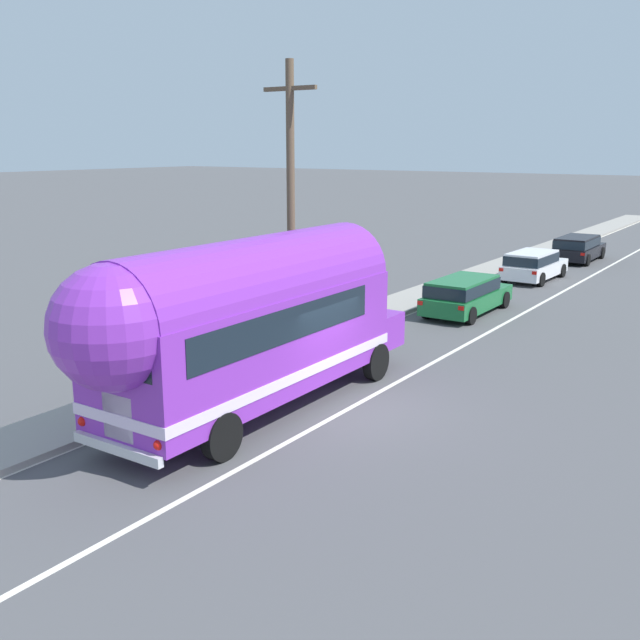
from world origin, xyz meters
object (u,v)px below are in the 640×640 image
utility_pole (291,205)px  car_lead (465,293)px  car_second (533,264)px  car_third (578,247)px  painted_bus (244,320)px

utility_pole → car_lead: 8.78m
utility_pole → car_second: (2.16, 15.92, -3.64)m
car_lead → car_second: 8.27m
utility_pole → car_second: 16.47m
utility_pole → car_second: bearing=82.3°
utility_pole → car_third: bearing=84.3°
utility_pole → car_lead: utility_pole is taller
painted_bus → car_second: size_ratio=2.44×
utility_pole → car_lead: bearing=73.0°
utility_pole → car_second: size_ratio=1.93×
car_lead → car_second: bearing=91.2°
car_lead → car_third: bearing=90.2°
utility_pole → car_third: 23.33m
painted_bus → car_second: 21.07m
painted_bus → car_second: painted_bus is taller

